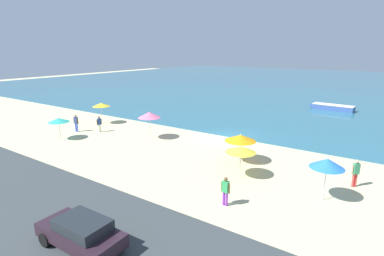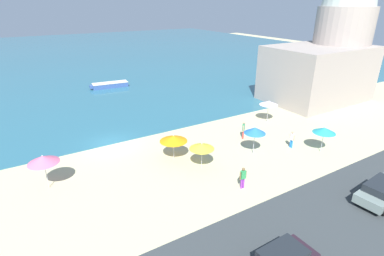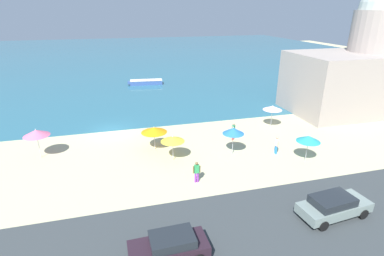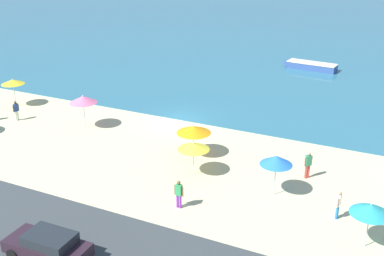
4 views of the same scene
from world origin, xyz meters
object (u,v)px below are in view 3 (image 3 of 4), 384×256
parked_car_3 (170,246)px  bather_1 (276,144)px  beach_umbrella_3 (36,133)px  skiff_nearshore (146,82)px  parked_car_2 (334,206)px  beach_umbrella_2 (309,139)px  beach_umbrella_0 (173,139)px  beach_umbrella_5 (273,108)px  beach_umbrella_1 (233,131)px  bather_3 (197,171)px  beach_umbrella_6 (154,130)px  bather_2 (233,130)px  harbor_fortress (364,64)px

parked_car_3 → bather_1: bearing=39.6°
beach_umbrella_3 → skiff_nearshore: size_ratio=0.46×
parked_car_2 → bather_1: bearing=83.0°
beach_umbrella_2 → parked_car_2: bearing=-112.2°
beach_umbrella_0 → beach_umbrella_3: beach_umbrella_3 is taller
beach_umbrella_5 → beach_umbrella_0: bearing=-158.1°
beach_umbrella_0 → skiff_nearshore: (1.00, 28.02, -1.49)m
beach_umbrella_1 → bather_3: 5.83m
beach_umbrella_6 → skiff_nearshore: size_ratio=0.40×
beach_umbrella_1 → bather_2: beach_umbrella_1 is taller
parked_car_3 → skiff_nearshore: (3.35, 38.66, -0.36)m
bather_2 → beach_umbrella_1: bearing=-113.3°
beach_umbrella_1 → beach_umbrella_3: (-16.30, 3.60, 0.11)m
beach_umbrella_6 → beach_umbrella_2: bearing=-25.2°
beach_umbrella_1 → bather_3: size_ratio=1.53×
beach_umbrella_0 → beach_umbrella_2: (10.76, -3.13, 0.15)m
beach_umbrella_1 → beach_umbrella_2: (5.45, -2.89, -0.14)m
beach_umbrella_2 → bather_2: bearing=126.2°
parked_car_2 → skiff_nearshore: (-6.99, 37.95, -0.38)m
bather_3 → parked_car_3: bather_3 is taller
bather_2 → parked_car_2: 12.64m
beach_umbrella_6 → harbor_fortress: size_ratio=0.15×
beach_umbrella_6 → parked_car_3: size_ratio=0.57×
beach_umbrella_2 → bather_1: bearing=131.5°
beach_umbrella_1 → harbor_fortress: bearing=21.5°
beach_umbrella_2 → beach_umbrella_6: 13.22m
bather_1 → bather_2: (-2.51, 3.83, 0.08)m
parked_car_2 → beach_umbrella_3: bearing=145.0°
parked_car_2 → skiff_nearshore: 38.59m
skiff_nearshore → beach_umbrella_5: bearing=-65.1°
beach_umbrella_3 → beach_umbrella_5: size_ratio=1.08×
beach_umbrella_0 → beach_umbrella_6: bearing=115.5°
beach_umbrella_3 → harbor_fortress: (36.42, 4.31, 3.44)m
bather_2 → harbor_fortress: 20.11m
beach_umbrella_2 → skiff_nearshore: beach_umbrella_2 is taller
bather_2 → skiff_nearshore: size_ratio=0.31×
beach_umbrella_2 → beach_umbrella_3: size_ratio=0.90×
beach_umbrella_1 → harbor_fortress: (20.12, 7.91, 3.55)m
harbor_fortress → beach_umbrella_2: bearing=-143.6°
skiff_nearshore → harbor_fortress: harbor_fortress is taller
beach_umbrella_1 → bather_1: (3.75, -0.96, -1.29)m
harbor_fortress → beach_umbrella_0: bearing=-163.2°
parked_car_2 → bather_3: bearing=139.5°
bather_3 → skiff_nearshore: (0.02, 31.95, -0.50)m
beach_umbrella_3 → skiff_nearshore: beach_umbrella_3 is taller
beach_umbrella_1 → parked_car_2: 10.15m
skiff_nearshore → parked_car_3: bearing=-95.0°
parked_car_2 → parked_car_3: size_ratio=1.14×
parked_car_2 → parked_car_3: 10.36m
bather_2 → parked_car_2: size_ratio=0.39×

